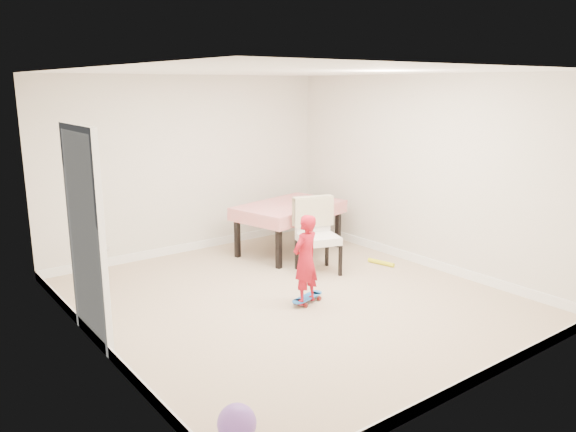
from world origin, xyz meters
TOP-DOWN VIEW (x-y plane):
  - ground at (0.00, 0.00)m, footprint 5.00×5.00m
  - ceiling at (0.00, 0.00)m, footprint 4.50×5.00m
  - wall_back at (0.00, 2.48)m, footprint 4.50×0.04m
  - wall_front at (0.00, -2.48)m, footprint 4.50×0.04m
  - wall_left at (-2.23, 0.00)m, footprint 0.04×5.00m
  - wall_right at (2.23, 0.00)m, footprint 0.04×5.00m
  - door at (-2.22, 0.30)m, footprint 0.11×0.94m
  - baseboard_back at (0.00, 2.49)m, footprint 4.50×0.02m
  - baseboard_front at (0.00, -2.49)m, footprint 4.50×0.02m
  - baseboard_left at (-2.24, 0.00)m, footprint 0.02×5.00m
  - baseboard_right at (2.24, 0.00)m, footprint 0.02×5.00m
  - dining_table at (1.13, 1.54)m, footprint 1.75×1.31m
  - dining_chair at (0.86, 0.54)m, footprint 0.71×0.76m
  - skateboard at (0.07, -0.21)m, footprint 0.52×0.30m
  - child at (0.00, -0.25)m, footprint 0.42×0.33m
  - balloon at (-1.95, -1.93)m, footprint 0.28×0.28m
  - foam_toy at (1.78, 0.26)m, footprint 0.15×0.40m

SIDE VIEW (x-z plane):
  - ground at x=0.00m, z-range 0.00..0.00m
  - foam_toy at x=1.78m, z-range 0.00..0.06m
  - skateboard at x=0.07m, z-range 0.00..0.07m
  - baseboard_back at x=0.00m, z-range 0.00..0.12m
  - baseboard_front at x=0.00m, z-range 0.00..0.12m
  - baseboard_left at x=-2.24m, z-range 0.00..0.12m
  - baseboard_right at x=2.24m, z-range 0.00..0.12m
  - balloon at x=-1.95m, z-range 0.00..0.28m
  - dining_table at x=1.13m, z-range 0.00..0.74m
  - dining_chair at x=0.86m, z-range 0.00..1.00m
  - child at x=0.00m, z-range 0.00..1.03m
  - door at x=-2.22m, z-range -0.03..2.08m
  - wall_back at x=0.00m, z-range 0.00..2.60m
  - wall_front at x=0.00m, z-range 0.00..2.60m
  - wall_left at x=-2.23m, z-range 0.00..2.60m
  - wall_right at x=2.23m, z-range 0.00..2.60m
  - ceiling at x=0.00m, z-range 2.56..2.60m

